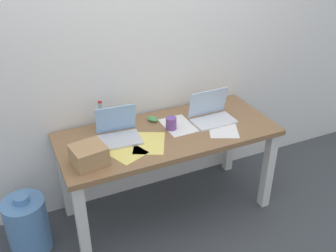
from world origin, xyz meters
TOP-DOWN VIEW (x-y plane):
  - ground_plane at (0.00, 0.00)m, footprint 8.00×8.00m
  - back_wall at (0.00, 0.40)m, footprint 5.20×0.08m
  - desk at (0.00, 0.00)m, footprint 1.62×0.69m
  - laptop_left at (-0.36, 0.06)m, footprint 0.31×0.26m
  - laptop_right at (0.38, 0.02)m, footprint 0.32×0.22m
  - beer_bottle at (-0.43, 0.25)m, footprint 0.07×0.07m
  - computer_mouse at (-0.04, 0.21)m, footprint 0.09×0.12m
  - cardboard_box at (-0.63, -0.15)m, footprint 0.24×0.22m
  - coffee_mug at (0.04, 0.03)m, footprint 0.08×0.08m
  - paper_yellow_folder at (-0.18, -0.09)m, footprint 0.32×0.36m
  - paper_sheet_front_right at (0.40, -0.12)m, footprint 0.32×0.36m
  - paper_sheet_near_back at (0.11, 0.05)m, footprint 0.21×0.30m
  - paper_sheet_front_left at (-0.38, -0.10)m, footprint 0.31×0.35m
  - water_cooler_jug at (-1.08, 0.03)m, footprint 0.30×0.30m

SIDE VIEW (x-z plane):
  - ground_plane at x=0.00m, z-range 0.00..0.00m
  - water_cooler_jug at x=-1.08m, z-range -0.02..0.45m
  - desk at x=0.00m, z-range 0.26..1.00m
  - paper_yellow_folder at x=-0.18m, z-range 0.74..0.74m
  - paper_sheet_front_right at x=0.40m, z-range 0.74..0.74m
  - paper_sheet_near_back at x=0.11m, z-range 0.74..0.74m
  - paper_sheet_front_left at x=-0.38m, z-range 0.74..0.74m
  - computer_mouse at x=-0.04m, z-range 0.74..0.77m
  - coffee_mug at x=0.04m, z-range 0.74..0.83m
  - laptop_left at x=-0.36m, z-range 0.67..0.90m
  - laptop_right at x=0.38m, z-range 0.67..0.91m
  - cardboard_box at x=-0.63m, z-range 0.74..0.86m
  - beer_bottle at x=-0.43m, z-range 0.71..0.93m
  - back_wall at x=0.00m, z-range 0.00..2.60m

